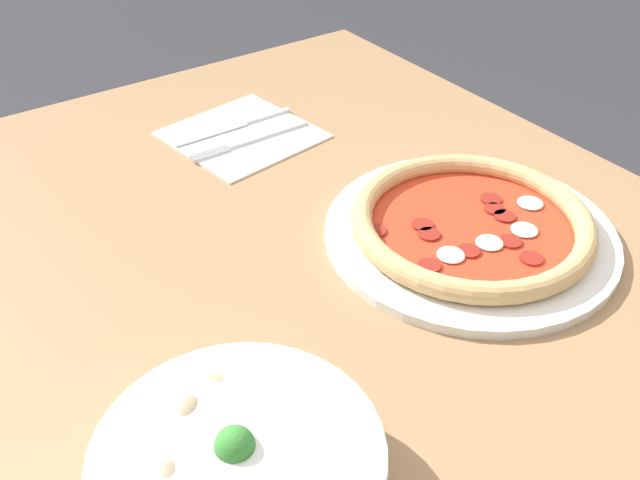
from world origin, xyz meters
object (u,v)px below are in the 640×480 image
object	(u,v)px
pizza	(471,226)
bowl	(239,469)
fork	(253,140)
knife	(239,125)

from	to	relation	value
pizza	bowl	distance (m)	0.42
fork	pizza	bearing A→B (deg)	105.01
pizza	fork	xyz separation A→B (m)	(0.35, 0.09, -0.01)
pizza	bowl	bearing A→B (deg)	110.24
pizza	knife	size ratio (longest dim) A/B	1.77
bowl	fork	distance (m)	0.58
bowl	knife	distance (m)	0.63
pizza	bowl	world-z (taller)	bowl
bowl	pizza	bearing A→B (deg)	-69.76
pizza	fork	distance (m)	0.36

